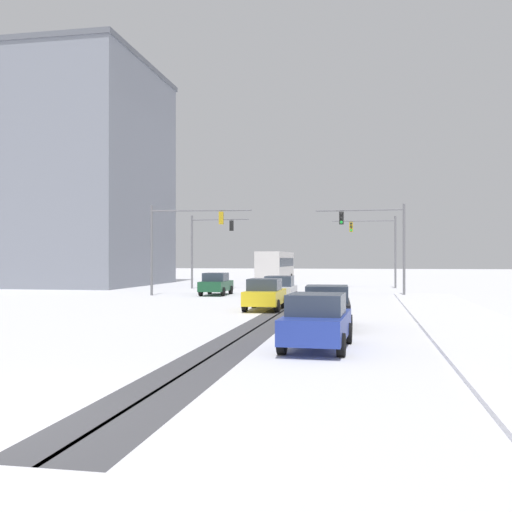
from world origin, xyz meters
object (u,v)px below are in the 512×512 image
Objects in this scene: car_white_second at (280,289)px; car_yellow_cab_third at (265,294)px; traffic_signal_near_left at (180,233)px; traffic_signal_near_right at (379,233)px; car_blue_fifth at (317,321)px; car_dark_green_lead at (216,284)px; traffic_signal_far_right at (378,239)px; traffic_signal_far_left at (207,239)px; car_black_fourth at (327,307)px; bus_oncoming at (276,265)px; office_building_far_left_block at (53,176)px.

car_white_second is 1.00× the size of car_yellow_cab_third.
car_yellow_cab_third is (8.02, -10.71, -3.69)m from traffic_signal_near_left.
traffic_signal_near_right reaches higher than car_blue_fifth.
car_white_second is at bearing -50.30° from car_dark_green_lead.
traffic_signal_near_right and traffic_signal_far_right have the same top height.
traffic_signal_far_left is 18.33m from car_white_second.
car_dark_green_lead and car_black_fourth have the same top height.
traffic_signal_near_right is 12.20m from car_dark_green_lead.
car_yellow_cab_third is at bearing -82.28° from bus_oncoming.
bus_oncoming is 24.82m from office_building_far_left_block.
car_white_second is at bearing -37.62° from office_building_far_left_block.
office_building_far_left_block reaches higher than traffic_signal_far_left.
car_dark_green_lead is 21.19m from bus_oncoming.
car_black_fourth is (11.68, -17.99, -3.69)m from traffic_signal_near_left.
bus_oncoming is at bearing 19.41° from office_building_far_left_block.
car_dark_green_lead is (-11.61, -0.92, -3.63)m from traffic_signal_near_right.
car_black_fourth is (-2.36, -19.85, -3.63)m from traffic_signal_near_right.
car_white_second is 0.38× the size of bus_oncoming.
traffic_signal_near_left reaches higher than car_blue_fifth.
traffic_signal_near_right is 1.56× the size of car_blue_fifth.
traffic_signal_near_left is 0.67× the size of bus_oncoming.
car_blue_fifth is 46.03m from bus_oncoming.
car_white_second is at bearing 89.14° from car_yellow_cab_third.
traffic_signal_near_left is at bearing 143.95° from car_white_second.
office_building_far_left_block reaches higher than car_blue_fifth.
office_building_far_left_block reaches higher than bus_oncoming.
traffic_signal_near_left is 1.78× the size of car_yellow_cab_third.
traffic_signal_near_left and traffic_signal_far_right have the same top height.
car_yellow_cab_third is (5.60, -11.65, 0.00)m from car_dark_green_lead.
traffic_signal_far_right reaches higher than car_yellow_cab_third.
office_building_far_left_block is (-17.54, 4.58, 6.69)m from traffic_signal_far_left.
bus_oncoming is at bearing 99.18° from car_white_second.
car_yellow_cab_third is 33.09m from bus_oncoming.
car_dark_green_lead is 0.37× the size of bus_oncoming.
car_dark_green_lead is at bearing 116.05° from car_black_fourth.
traffic_signal_far_left is 35.45m from car_blue_fifth.
traffic_signal_far_left is 1.56× the size of car_black_fourth.
traffic_signal_near_left is 10.67m from car_white_second.
office_building_far_left_block is (-32.25, 12.53, 6.62)m from traffic_signal_near_right.
traffic_signal_far_left reaches higher than car_dark_green_lead.
traffic_signal_far_right and traffic_signal_far_left have the same top height.
car_yellow_cab_third is (8.70, -20.51, -3.56)m from traffic_signal_far_left.
traffic_signal_near_left is 1.76× the size of car_black_fourth.
car_white_second is 4.81m from car_yellow_cab_third.
car_dark_green_lead is 0.19× the size of office_building_far_left_block.
car_yellow_cab_third is at bearing -67.01° from traffic_signal_far_left.
car_white_second is (8.10, -5.89, -3.69)m from traffic_signal_near_left.
traffic_signal_near_right is 10.42m from car_white_second.
car_blue_fifth is 49.14m from office_building_far_left_block.
traffic_signal_near_right is at bearing 84.71° from car_blue_fifth.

